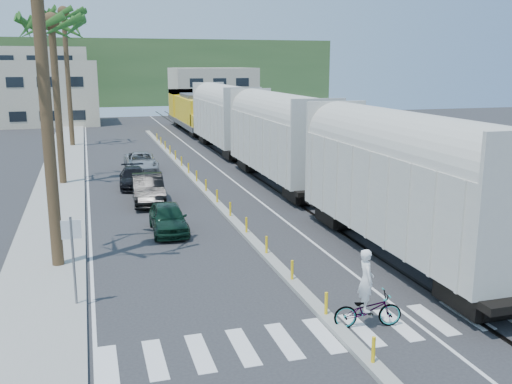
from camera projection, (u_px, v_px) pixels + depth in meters
ground at (313, 306)px, 18.34m from camera, size 140.00×140.00×0.00m
sidewalk at (62, 175)px, 39.33m from camera, size 3.00×90.00×0.15m
rails at (239, 160)px, 45.90m from camera, size 1.56×100.00×0.06m
median at (197, 182)px, 36.98m from camera, size 0.45×60.00×0.85m
crosswalk at (340, 333)px, 16.47m from camera, size 14.00×2.20×0.01m
lane_markings at (154, 172)px, 41.11m from camera, size 9.42×90.00×0.01m
freight_train at (253, 130)px, 41.50m from camera, size 3.00×60.94×5.85m
palm_trees at (54, 10)px, 34.93m from camera, size 3.50×37.20×13.75m
street_sign at (73, 249)px, 17.74m from camera, size 0.60×0.08×3.00m
buildings at (86, 87)px, 82.59m from camera, size 38.00×27.00×10.00m
hillside at (119, 72)px, 110.52m from camera, size 80.00×20.00×12.00m
car_lead at (168, 218)px, 26.19m from camera, size 1.78×4.02×1.34m
car_second at (148, 189)px, 31.75m from camera, size 2.10×4.93×1.57m
car_third at (133, 178)px, 35.82m from camera, size 2.21×4.40×1.22m
car_rear at (141, 162)px, 41.39m from camera, size 2.26×4.77×1.32m
cyclist at (367, 303)px, 16.69m from camera, size 1.37×2.27×2.41m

